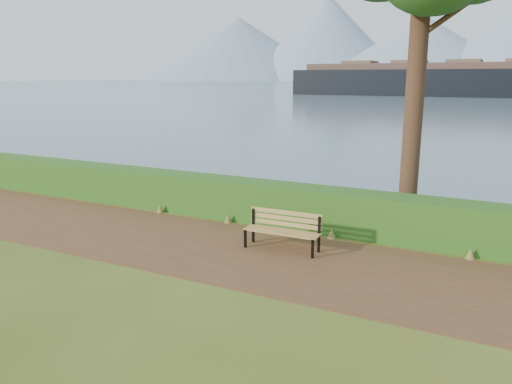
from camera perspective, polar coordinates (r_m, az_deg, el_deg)
The scene contains 7 objects.
ground at distance 10.30m, azimuth -3.61°, elevation -7.26°, with size 140.00×140.00×0.00m, color #3F5217.
path at distance 10.55m, azimuth -2.78°, elevation -6.74°, with size 40.00×3.40×0.01m, color #51321C.
hedge at distance 12.36m, azimuth 2.47°, elevation -1.34°, with size 32.00×0.85×1.00m, color #1D4E16.
water at distance 268.38m, azimuth 26.35°, elevation 11.00°, with size 700.00×510.00×0.00m, color #3F5666.
mountains at distance 415.30m, azimuth 25.85°, elevation 15.17°, with size 585.00×190.00×70.00m.
bench at distance 10.54m, azimuth 3.13°, elevation -4.11°, with size 1.63×0.52×0.81m.
cargo_ship at distance 99.16m, azimuth 25.29°, elevation 11.55°, with size 67.00×11.63×20.29m.
Camera 1 is at (4.93, -8.31, 3.58)m, focal length 35.00 mm.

